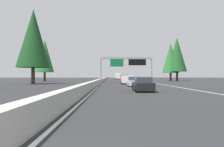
# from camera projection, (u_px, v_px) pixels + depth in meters

# --- Properties ---
(ground_plane) EXTENTS (320.00, 320.00, 0.00)m
(ground_plane) POSITION_uv_depth(u_px,v_px,m) (103.00, 82.00, 63.36)
(ground_plane) COLOR #262628
(median_barrier) EXTENTS (180.00, 0.56, 0.90)m
(median_barrier) POSITION_uv_depth(u_px,v_px,m) (104.00, 79.00, 83.36)
(median_barrier) COLOR #ADAAA3
(median_barrier) RESTS_ON ground
(shoulder_stripe_right) EXTENTS (160.00, 0.16, 0.01)m
(shoulder_stripe_right) POSITION_uv_depth(u_px,v_px,m) (140.00, 81.00, 73.46)
(shoulder_stripe_right) COLOR silver
(shoulder_stripe_right) RESTS_ON ground
(shoulder_stripe_median) EXTENTS (160.00, 0.16, 0.01)m
(shoulder_stripe_median) POSITION_uv_depth(u_px,v_px,m) (105.00, 81.00, 73.36)
(shoulder_stripe_median) COLOR silver
(shoulder_stripe_median) RESTS_ON ground
(sign_gantry_overhead) EXTENTS (0.50, 12.68, 6.15)m
(sign_gantry_overhead) POSITION_uv_depth(u_px,v_px,m) (127.00, 62.00, 55.27)
(sign_gantry_overhead) COLOR gray
(sign_gantry_overhead) RESTS_ON ground
(sedan_distant_a) EXTENTS (4.40, 1.80, 1.47)m
(sedan_distant_a) POSITION_uv_depth(u_px,v_px,m) (143.00, 85.00, 23.32)
(sedan_distant_a) COLOR black
(sedan_distant_a) RESTS_ON ground
(sedan_far_right) EXTENTS (4.40, 1.80, 1.47)m
(sedan_far_right) POSITION_uv_depth(u_px,v_px,m) (133.00, 82.00, 35.15)
(sedan_far_right) COLOR silver
(sedan_far_right) RESTS_ON ground
(pickup_far_left) EXTENTS (5.60, 2.00, 1.86)m
(pickup_far_left) POSITION_uv_depth(u_px,v_px,m) (124.00, 79.00, 53.18)
(pickup_far_left) COLOR red
(pickup_far_left) RESTS_ON ground
(box_truck_mid_right) EXTENTS (8.50, 2.40, 2.95)m
(box_truck_mid_right) POSITION_uv_depth(u_px,v_px,m) (118.00, 76.00, 104.99)
(box_truck_mid_right) COLOR white
(box_truck_mid_right) RESTS_ON ground
(minivan_mid_left) EXTENTS (5.00, 1.95, 1.69)m
(minivan_mid_left) POSITION_uv_depth(u_px,v_px,m) (127.00, 79.00, 44.74)
(minivan_mid_left) COLOR white
(minivan_mid_left) RESTS_ON ground
(conifer_right_mid) EXTENTS (5.94, 5.94, 13.51)m
(conifer_right_mid) POSITION_uv_depth(u_px,v_px,m) (177.00, 55.00, 70.70)
(conifer_right_mid) COLOR #4C3823
(conifer_right_mid) RESTS_ON ground
(conifer_right_far) EXTENTS (5.20, 5.20, 11.82)m
(conifer_right_far) POSITION_uv_depth(u_px,v_px,m) (171.00, 58.00, 71.32)
(conifer_right_far) COLOR #4C3823
(conifer_right_far) RESTS_ON ground
(conifer_left_near) EXTENTS (6.53, 6.53, 14.84)m
(conifer_left_near) POSITION_uv_depth(u_px,v_px,m) (33.00, 38.00, 45.11)
(conifer_left_near) COLOR #4C3823
(conifer_left_near) RESTS_ON ground
(conifer_left_mid) EXTENTS (5.50, 5.50, 12.49)m
(conifer_left_mid) POSITION_uv_depth(u_px,v_px,m) (45.00, 56.00, 68.71)
(conifer_left_mid) COLOR #4C3823
(conifer_left_mid) RESTS_ON ground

